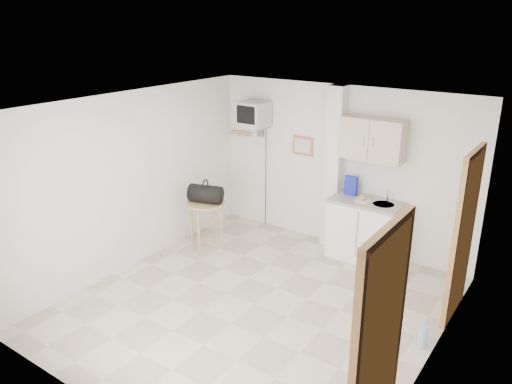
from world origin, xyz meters
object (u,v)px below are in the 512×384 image
Objects in this scene: crt_television at (254,115)px; duffel_bag at (206,194)px; round_table at (206,208)px; water_bottle at (423,335)px.

crt_television reaches higher than duffel_bag.
round_table is at bearing 145.42° from duffel_bag.
water_bottle is (3.43, -1.66, -1.79)m from crt_television.
duffel_bag is 3.75m from water_bottle.
duffel_bag reaches higher than round_table.
crt_television is 4.21m from water_bottle.
crt_television is 1.68m from round_table.
round_table is 2.27× the size of water_bottle.
duffel_bag is (-0.19, -1.02, -1.08)m from crt_television.
water_bottle is at bearing -25.87° from crt_television.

